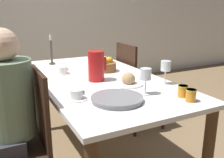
% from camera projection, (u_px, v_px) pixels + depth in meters
% --- Properties ---
extents(wall_back, '(10.00, 0.06, 2.60)m').
position_uv_depth(wall_back, '(35.00, 9.00, 3.93)').
color(wall_back, white).
rests_on(wall_back, ground_plane).
extents(dining_table, '(0.90, 1.76, 0.77)m').
position_uv_depth(dining_table, '(97.00, 89.00, 2.03)').
color(dining_table, white).
rests_on(dining_table, ground_plane).
extents(chair_person_side, '(0.42, 0.42, 0.95)m').
position_uv_depth(chair_person_side, '(23.00, 143.00, 1.53)').
color(chair_person_side, '#331E14').
rests_on(chair_person_side, ground_plane).
extents(chair_opposite, '(0.42, 0.42, 0.95)m').
position_uv_depth(chair_opposite, '(135.00, 84.00, 2.71)').
color(chair_opposite, '#331E14').
rests_on(chair_opposite, ground_plane).
extents(person_seated, '(0.39, 0.41, 1.20)m').
position_uv_depth(person_seated, '(3.00, 111.00, 1.47)').
color(person_seated, '#33333D').
rests_on(person_seated, ground_plane).
extents(red_pitcher, '(0.15, 0.12, 0.23)m').
position_uv_depth(red_pitcher, '(96.00, 66.00, 1.87)').
color(red_pitcher, red).
rests_on(red_pitcher, dining_table).
extents(wine_glass_water, '(0.07, 0.07, 0.17)m').
position_uv_depth(wine_glass_water, '(166.00, 67.00, 1.78)').
color(wine_glass_water, white).
rests_on(wine_glass_water, dining_table).
extents(wine_glass_juice, '(0.07, 0.07, 0.17)m').
position_uv_depth(wine_glass_juice, '(146.00, 76.00, 1.56)').
color(wine_glass_juice, white).
rests_on(wine_glass_juice, dining_table).
extents(teacup_near_person, '(0.13, 0.13, 0.06)m').
position_uv_depth(teacup_near_person, '(77.00, 95.00, 1.50)').
color(teacup_near_person, white).
rests_on(teacup_near_person, dining_table).
extents(teacup_across, '(0.13, 0.13, 0.06)m').
position_uv_depth(teacup_across, '(62.00, 71.00, 2.08)').
color(teacup_across, white).
rests_on(teacup_across, dining_table).
extents(serving_tray, '(0.31, 0.31, 0.03)m').
position_uv_depth(serving_tray, '(117.00, 99.00, 1.47)').
color(serving_tray, gray).
rests_on(serving_tray, dining_table).
extents(bread_plate, '(0.21, 0.21, 0.10)m').
position_uv_depth(bread_plate, '(128.00, 81.00, 1.79)').
color(bread_plate, white).
rests_on(bread_plate, dining_table).
extents(jam_jar_amber, '(0.06, 0.06, 0.07)m').
position_uv_depth(jam_jar_amber, '(191.00, 95.00, 1.46)').
color(jam_jar_amber, '#C67A1E').
rests_on(jam_jar_amber, dining_table).
extents(jam_jar_red, '(0.06, 0.06, 0.07)m').
position_uv_depth(jam_jar_red, '(183.00, 91.00, 1.54)').
color(jam_jar_red, '#C67A1E').
rests_on(jam_jar_red, dining_table).
extents(fruit_bowl, '(0.19, 0.19, 0.13)m').
position_uv_depth(fruit_bowl, '(105.00, 66.00, 2.18)').
color(fruit_bowl, brown).
rests_on(fruit_bowl, dining_table).
extents(candlestick_tall, '(0.06, 0.06, 0.29)m').
position_uv_depth(candlestick_tall, '(51.00, 53.00, 2.43)').
color(candlestick_tall, '#4C4238').
rests_on(candlestick_tall, dining_table).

